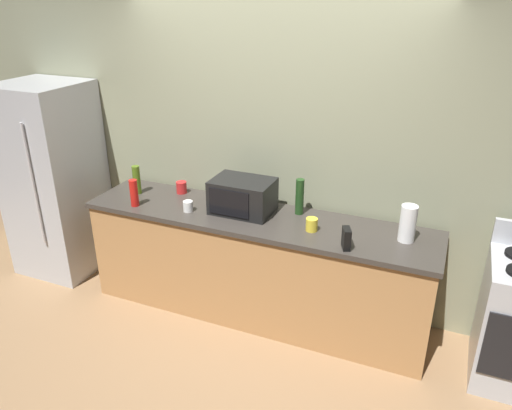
% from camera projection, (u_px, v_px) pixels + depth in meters
% --- Properties ---
extents(ground_plane, '(8.00, 8.00, 0.00)m').
position_uv_depth(ground_plane, '(236.00, 339.00, 3.90)').
color(ground_plane, '#93704C').
extents(back_wall, '(6.40, 0.10, 2.70)m').
position_uv_depth(back_wall, '(275.00, 147.00, 4.03)').
color(back_wall, gray).
rests_on(back_wall, ground_plane).
extents(counter_run, '(2.84, 0.64, 0.90)m').
position_uv_depth(counter_run, '(256.00, 266.00, 4.05)').
color(counter_run, '#B27F4C').
rests_on(counter_run, ground_plane).
extents(refrigerator, '(0.72, 0.73, 1.80)m').
position_uv_depth(refrigerator, '(54.00, 180.00, 4.60)').
color(refrigerator, '#B7BABF').
rests_on(refrigerator, ground_plane).
extents(microwave, '(0.48, 0.35, 0.27)m').
position_uv_depth(microwave, '(243.00, 196.00, 3.91)').
color(microwave, black).
rests_on(microwave, counter_run).
extents(paper_towel_roll, '(0.12, 0.12, 0.27)m').
position_uv_depth(paper_towel_roll, '(408.00, 223.00, 3.45)').
color(paper_towel_roll, white).
rests_on(paper_towel_roll, counter_run).
extents(cordless_phone, '(0.09, 0.12, 0.15)m').
position_uv_depth(cordless_phone, '(346.00, 238.00, 3.38)').
color(cordless_phone, black).
rests_on(cordless_phone, counter_run).
extents(bottle_hot_sauce, '(0.07, 0.07, 0.23)m').
position_uv_depth(bottle_hot_sauce, '(134.00, 193.00, 4.02)').
color(bottle_hot_sauce, red).
rests_on(bottle_hot_sauce, counter_run).
extents(bottle_olive_oil, '(0.07, 0.07, 0.25)m').
position_uv_depth(bottle_olive_oil, '(137.00, 180.00, 4.26)').
color(bottle_olive_oil, '#4C6B19').
rests_on(bottle_olive_oil, counter_run).
extents(bottle_wine, '(0.07, 0.07, 0.29)m').
position_uv_depth(bottle_wine, '(300.00, 197.00, 3.87)').
color(bottle_wine, '#1E3F19').
rests_on(bottle_wine, counter_run).
extents(mug_white, '(0.08, 0.08, 0.09)m').
position_uv_depth(mug_white, '(188.00, 206.00, 3.95)').
color(mug_white, white).
rests_on(mug_white, counter_run).
extents(mug_red, '(0.09, 0.09, 0.10)m').
position_uv_depth(mug_red, '(182.00, 187.00, 4.30)').
color(mug_red, red).
rests_on(mug_red, counter_run).
extents(mug_yellow, '(0.09, 0.09, 0.10)m').
position_uv_depth(mug_yellow, '(312.00, 225.00, 3.63)').
color(mug_yellow, yellow).
rests_on(mug_yellow, counter_run).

